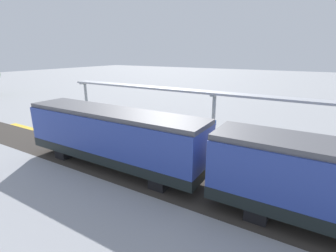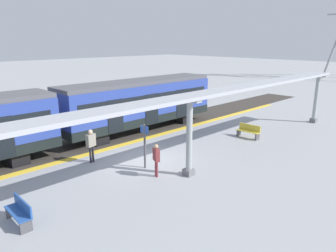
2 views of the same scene
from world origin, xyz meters
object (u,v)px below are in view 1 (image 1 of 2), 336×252
(bench_near_end, at_px, (131,125))
(platform_info_sign, at_px, (214,132))
(train_far_carriage, at_px, (113,138))
(passenger_waiting_near_edge, at_px, (222,151))
(canopy_pillar_second, at_px, (213,117))
(canopy_pillar_third, at_px, (86,100))
(bench_mid_platform, at_px, (317,159))
(passenger_by_the_benches, at_px, (223,133))

(bench_near_end, bearing_deg, platform_info_sign, -95.72)
(train_far_carriage, height_order, bench_near_end, train_far_carriage)
(platform_info_sign, bearing_deg, passenger_waiting_near_edge, -149.24)
(passenger_waiting_near_edge, bearing_deg, canopy_pillar_second, 27.08)
(bench_near_end, height_order, passenger_waiting_near_edge, passenger_waiting_near_edge)
(canopy_pillar_third, bearing_deg, passenger_waiting_near_edge, -105.48)
(bench_near_end, distance_m, platform_info_sign, 8.13)
(bench_mid_platform, xyz_separation_m, passenger_by_the_benches, (0.33, 6.00, 0.53))
(bench_near_end, bearing_deg, canopy_pillar_third, 79.55)
(train_far_carriage, distance_m, canopy_pillar_second, 8.33)
(passenger_waiting_near_edge, bearing_deg, train_far_carriage, 118.16)
(canopy_pillar_second, distance_m, platform_info_sign, 2.33)
(canopy_pillar_second, distance_m, passenger_waiting_near_edge, 5.20)
(canopy_pillar_second, relative_size, passenger_by_the_benches, 2.32)
(canopy_pillar_third, height_order, bench_mid_platform, canopy_pillar_third)
(passenger_waiting_near_edge, relative_size, passenger_by_the_benches, 1.12)
(train_far_carriage, distance_m, bench_mid_platform, 12.36)
(bench_near_end, bearing_deg, train_far_carriage, -148.82)
(bench_mid_platform, bearing_deg, passenger_by_the_benches, 86.83)
(canopy_pillar_third, xyz_separation_m, bench_mid_platform, (-1.27, -21.37, -1.39))
(bench_mid_platform, distance_m, passenger_by_the_benches, 6.03)
(canopy_pillar_third, bearing_deg, passenger_by_the_benches, -93.50)
(canopy_pillar_second, bearing_deg, bench_mid_platform, -100.07)
(canopy_pillar_third, relative_size, passenger_waiting_near_edge, 2.08)
(train_far_carriage, xyz_separation_m, platform_info_sign, (5.52, -4.21, -0.50))
(train_far_carriage, distance_m, platform_info_sign, 6.96)
(canopy_pillar_second, bearing_deg, canopy_pillar_third, 90.00)
(passenger_by_the_benches, bearing_deg, bench_near_end, 92.44)
(platform_info_sign, bearing_deg, canopy_pillar_third, 82.06)
(canopy_pillar_second, height_order, platform_info_sign, canopy_pillar_second)
(bench_mid_platform, bearing_deg, passenger_waiting_near_edge, 124.43)
(canopy_pillar_second, relative_size, passenger_waiting_near_edge, 2.08)
(bench_mid_platform, distance_m, platform_info_sign, 6.42)
(canopy_pillar_third, distance_m, platform_info_sign, 15.22)
(canopy_pillar_third, relative_size, bench_mid_platform, 2.40)
(passenger_by_the_benches, bearing_deg, platform_info_sign, 165.23)
(canopy_pillar_third, height_order, passenger_waiting_near_edge, canopy_pillar_third)
(canopy_pillar_second, height_order, bench_mid_platform, canopy_pillar_second)
(bench_near_end, distance_m, bench_mid_platform, 14.34)
(bench_mid_platform, bearing_deg, canopy_pillar_third, 86.59)
(canopy_pillar_second, xyz_separation_m, canopy_pillar_third, (0.00, 14.20, 0.00))
(canopy_pillar_second, bearing_deg, passenger_by_the_benches, -128.73)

